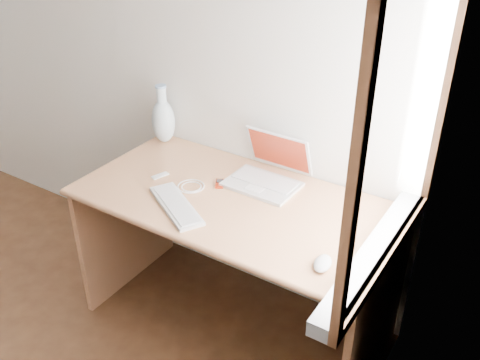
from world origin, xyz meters
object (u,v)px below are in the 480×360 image
Objects in this scene: laptop at (267,172)px; vase at (163,119)px; external_keyboard at (176,205)px; desk at (245,229)px.

vase is at bearing 174.62° from laptop.
vase is (-0.46, 0.48, 0.12)m from external_keyboard.
laptop is 0.69m from vase.
desk is 0.41m from external_keyboard.
laptop is at bearing 91.21° from external_keyboard.
external_keyboard is at bearing -117.63° from laptop.
laptop reaches higher than external_keyboard.
laptop is at bearing 69.48° from desk.
desk is 4.52× the size of vase.
vase is (-0.68, 0.08, 0.08)m from laptop.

